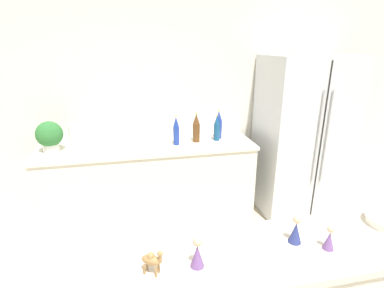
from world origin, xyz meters
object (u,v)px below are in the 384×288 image
potted_plant (49,136)px  wise_man_figurine_crimson (329,239)px  back_bottle_2 (176,131)px  paper_towel_roll (75,137)px  camel_figurine (152,260)px  wise_man_figurine_blue (296,231)px  refrigerator (302,136)px  back_bottle_0 (217,128)px  back_bottle_1 (196,128)px  wise_man_figurine_purple (197,254)px  back_bottle_3 (219,125)px

potted_plant → wise_man_figurine_crimson: (1.62, -2.00, 0.00)m
back_bottle_2 → paper_towel_roll: bearing=175.1°
paper_towel_roll → back_bottle_2: (1.01, -0.09, 0.02)m
back_bottle_2 → camel_figurine: size_ratio=2.60×
camel_figurine → potted_plant: bearing=112.4°
wise_man_figurine_blue → back_bottle_2: bearing=98.0°
refrigerator → back_bottle_0: (-1.00, 0.07, 0.13)m
potted_plant → back_bottle_1: size_ratio=0.96×
refrigerator → camel_figurine: (-1.86, -1.92, 0.18)m
wise_man_figurine_crimson → back_bottle_0: bearing=88.1°
potted_plant → camel_figurine: 2.15m
wise_man_figurine_blue → wise_man_figurine_purple: size_ratio=1.01×
back_bottle_2 → wise_man_figurine_purple: size_ratio=2.20×
potted_plant → wise_man_figurine_crimson: bearing=-51.1°
back_bottle_1 → camel_figurine: (-0.64, -1.99, 0.03)m
camel_figurine → wise_man_figurine_blue: size_ratio=0.84×
potted_plant → back_bottle_2: back_bottle_2 is taller
refrigerator → back_bottle_3: size_ratio=5.60×
refrigerator → wise_man_figurine_purple: (-1.67, -1.92, 0.17)m
back_bottle_2 → camel_figurine: back_bottle_2 is taller
back_bottle_0 → back_bottle_1: 0.23m
back_bottle_1 → camel_figurine: 2.09m
potted_plant → back_bottle_3: back_bottle_3 is taller
refrigerator → back_bottle_0: 1.01m
back_bottle_0 → back_bottle_1: back_bottle_1 is taller
back_bottle_0 → back_bottle_1: bearing=-179.9°
paper_towel_roll → back_bottle_2: back_bottle_2 is taller
paper_towel_roll → back_bottle_0: size_ratio=0.88×
back_bottle_3 → wise_man_figurine_purple: 2.18m
potted_plant → paper_towel_roll: bearing=7.0°
back_bottle_1 → wise_man_figurine_purple: back_bottle_1 is taller
back_bottle_2 → wise_man_figurine_blue: 1.88m
wise_man_figurine_crimson → wise_man_figurine_purple: (-0.61, 0.02, 0.01)m
wise_man_figurine_purple → refrigerator: bearing=48.9°
back_bottle_1 → back_bottle_2: 0.23m
paper_towel_roll → wise_man_figurine_crimson: paper_towel_roll is taller
paper_towel_roll → refrigerator: bearing=-2.2°
wise_man_figurine_crimson → paper_towel_roll: bearing=124.5°
camel_figurine → wise_man_figurine_purple: size_ratio=0.84×
camel_figurine → wise_man_figurine_blue: wise_man_figurine_blue is taller
potted_plant → camel_figurine: size_ratio=2.53×
back_bottle_2 → wise_man_figurine_blue: bearing=-82.0°
camel_figurine → wise_man_figurine_purple: (0.19, 0.00, -0.01)m
back_bottle_1 → back_bottle_2: bearing=-165.6°
refrigerator → potted_plant: 2.69m
wise_man_figurine_crimson → back_bottle_3: bearing=87.0°
refrigerator → back_bottle_1: size_ratio=5.70×
back_bottle_0 → back_bottle_2: size_ratio=0.91×
wise_man_figurine_blue → wise_man_figurine_crimson: 0.15m
back_bottle_0 → camel_figurine: 2.17m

